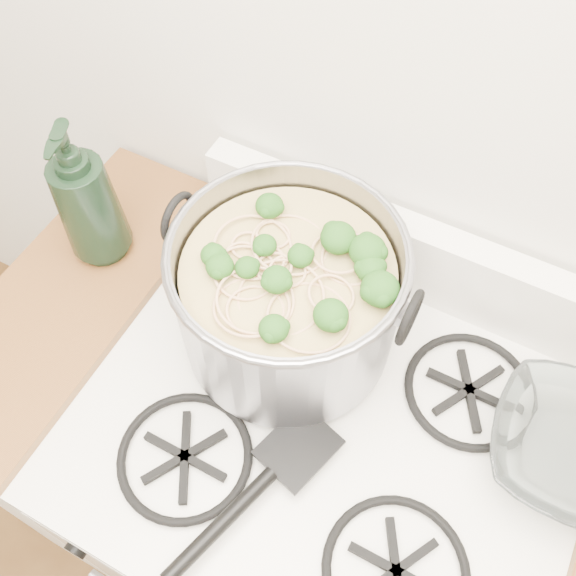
# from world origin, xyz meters

# --- Properties ---
(gas_range) EXTENTS (0.76, 0.66, 0.92)m
(gas_range) POSITION_xyz_m (0.00, 1.26, 0.44)
(gas_range) COLOR white
(gas_range) RESTS_ON ground
(counter_left) EXTENTS (0.25, 0.65, 0.92)m
(counter_left) POSITION_xyz_m (-0.51, 1.26, 0.46)
(counter_left) COLOR silver
(counter_left) RESTS_ON ground
(stock_pot) EXTENTS (0.38, 0.35, 0.23)m
(stock_pot) POSITION_xyz_m (-0.13, 1.37, 1.03)
(stock_pot) COLOR gray
(stock_pot) RESTS_ON gas_range
(spatula) EXTENTS (0.37, 0.38, 0.02)m
(spatula) POSITION_xyz_m (-0.02, 1.20, 0.94)
(spatula) COLOR black
(spatula) RESTS_ON gas_range
(glass_bowl) EXTENTS (0.10, 0.10, 0.02)m
(glass_bowl) POSITION_xyz_m (0.33, 1.38, 0.94)
(glass_bowl) COLOR white
(glass_bowl) RESTS_ON gas_range
(bottle) EXTENTS (0.14, 0.14, 0.28)m
(bottle) POSITION_xyz_m (-0.51, 1.37, 1.06)
(bottle) COLOR black
(bottle) RESTS_ON counter_left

